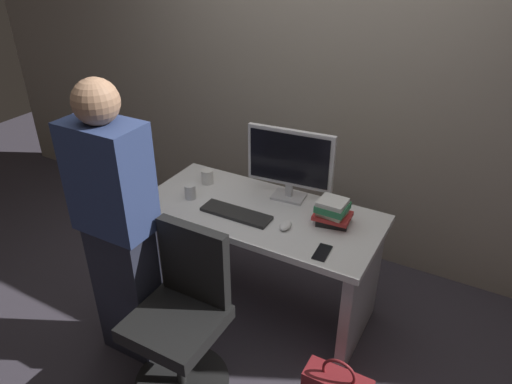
# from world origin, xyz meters

# --- Properties ---
(ground_plane) EXTENTS (9.00, 9.00, 0.00)m
(ground_plane) POSITION_xyz_m (0.00, 0.00, 0.00)
(ground_plane) COLOR #3D3842
(wall_back) EXTENTS (6.40, 0.10, 3.00)m
(wall_back) POSITION_xyz_m (0.00, 0.92, 1.50)
(wall_back) COLOR #9E9384
(wall_back) RESTS_ON ground
(desk) EXTENTS (1.45, 0.67, 0.73)m
(desk) POSITION_xyz_m (0.00, 0.00, 0.51)
(desk) COLOR white
(desk) RESTS_ON ground
(office_chair) EXTENTS (0.52, 0.52, 0.94)m
(office_chair) POSITION_xyz_m (-0.06, -0.73, 0.43)
(office_chair) COLOR black
(office_chair) RESTS_ON ground
(person_at_desk) EXTENTS (0.40, 0.24, 1.64)m
(person_at_desk) POSITION_xyz_m (-0.47, -0.68, 0.84)
(person_at_desk) COLOR #262838
(person_at_desk) RESTS_ON ground
(monitor) EXTENTS (0.54, 0.16, 0.46)m
(monitor) POSITION_xyz_m (0.09, 0.22, 0.99)
(monitor) COLOR silver
(monitor) RESTS_ON desk
(keyboard) EXTENTS (0.43, 0.13, 0.02)m
(keyboard) POSITION_xyz_m (-0.10, -0.11, 0.74)
(keyboard) COLOR #262626
(keyboard) RESTS_ON desk
(mouse) EXTENTS (0.06, 0.10, 0.03)m
(mouse) POSITION_xyz_m (0.22, -0.10, 0.75)
(mouse) COLOR white
(mouse) RESTS_ON desk
(cup_near_keyboard) EXTENTS (0.07, 0.07, 0.09)m
(cup_near_keyboard) POSITION_xyz_m (-0.45, -0.08, 0.77)
(cup_near_keyboard) COLOR silver
(cup_near_keyboard) RESTS_ON desk
(cup_by_monitor) EXTENTS (0.08, 0.08, 0.09)m
(cup_by_monitor) POSITION_xyz_m (-0.47, 0.13, 0.78)
(cup_by_monitor) COLOR white
(cup_by_monitor) RESTS_ON desk
(book_stack) EXTENTS (0.21, 0.17, 0.16)m
(book_stack) POSITION_xyz_m (0.43, 0.07, 0.81)
(book_stack) COLOR black
(book_stack) RESTS_ON desk
(cell_phone) EXTENTS (0.08, 0.15, 0.01)m
(cell_phone) POSITION_xyz_m (0.49, -0.22, 0.73)
(cell_phone) COLOR black
(cell_phone) RESTS_ON desk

